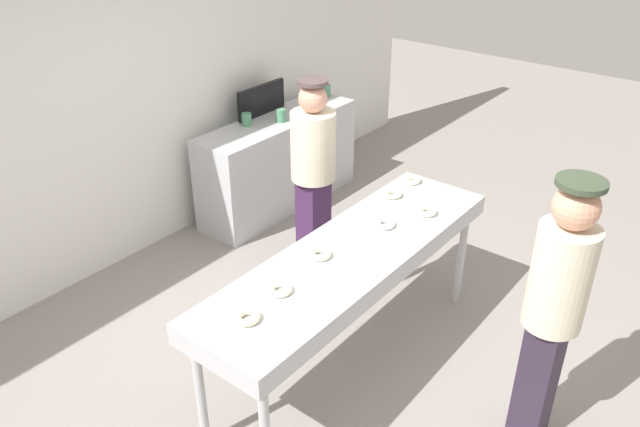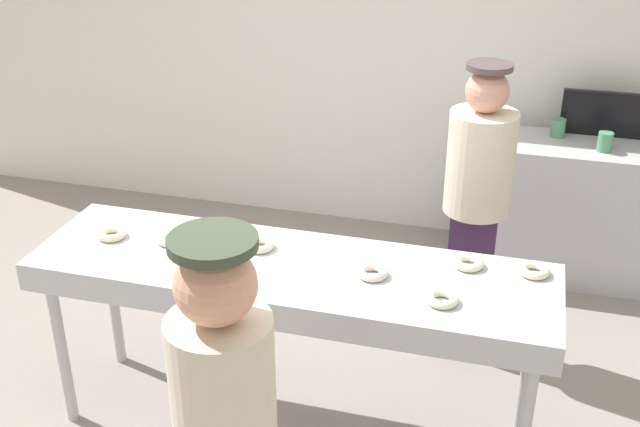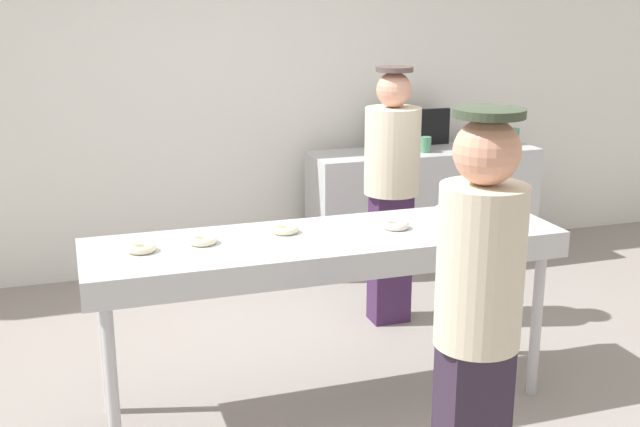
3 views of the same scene
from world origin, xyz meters
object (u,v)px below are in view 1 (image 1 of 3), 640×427
at_px(paper_cup_0, 247,119).
at_px(sugar_donut_3, 280,289).
at_px(fryer_conveyor, 351,260).
at_px(sugar_donut_6, 385,224).
at_px(customer_waiting, 554,306).
at_px(sugar_donut_0, 412,180).
at_px(worker_baker, 313,169).
at_px(sugar_donut_2, 427,211).
at_px(sugar_donut_5, 393,194).
at_px(prep_counter, 279,163).
at_px(sugar_donut_4, 248,317).
at_px(menu_display, 261,100).
at_px(paper_cup_1, 326,90).
at_px(paper_cup_2, 281,116).
at_px(sugar_donut_1, 320,254).

bearing_deg(paper_cup_0, sugar_donut_3, -131.56).
relative_size(fryer_conveyor, sugar_donut_6, 17.27).
height_order(fryer_conveyor, customer_waiting, customer_waiting).
bearing_deg(sugar_donut_0, customer_waiting, -121.89).
xyz_separation_m(sugar_donut_0, worker_baker, (-0.31, 0.70, 0.00)).
height_order(worker_baker, customer_waiting, customer_waiting).
bearing_deg(sugar_donut_3, sugar_donut_2, -8.02).
relative_size(sugar_donut_5, paper_cup_0, 1.17).
height_order(sugar_donut_0, prep_counter, sugar_donut_0).
height_order(sugar_donut_4, sugar_donut_5, same).
relative_size(worker_baker, menu_display, 2.75).
distance_m(sugar_donut_0, worker_baker, 0.76).
height_order(worker_baker, menu_display, worker_baker).
relative_size(sugar_donut_3, sugar_donut_6, 1.00).
distance_m(sugar_donut_6, menu_display, 2.37).
xyz_separation_m(prep_counter, paper_cup_1, (0.81, 0.06, 0.51)).
relative_size(fryer_conveyor, sugar_donut_0, 17.27).
bearing_deg(customer_waiting, sugar_donut_5, 73.67).
height_order(sugar_donut_2, sugar_donut_5, same).
bearing_deg(customer_waiting, paper_cup_1, 63.33).
height_order(sugar_donut_3, paper_cup_0, paper_cup_0).
distance_m(sugar_donut_4, sugar_donut_5, 1.66).
xyz_separation_m(paper_cup_2, menu_display, (0.03, 0.27, 0.08)).
relative_size(sugar_donut_2, sugar_donut_3, 1.00).
distance_m(customer_waiting, prep_counter, 3.39).
xyz_separation_m(sugar_donut_2, paper_cup_0, (0.45, 2.14, 0.03)).
bearing_deg(sugar_donut_3, fryer_conveyor, -4.98).
relative_size(sugar_donut_1, sugar_donut_2, 1.00).
bearing_deg(paper_cup_0, customer_waiting, -106.71).
xyz_separation_m(worker_baker, menu_display, (0.71, 1.21, 0.11)).
bearing_deg(sugar_donut_1, customer_waiting, -74.72).
distance_m(sugar_donut_3, sugar_donut_4, 0.29).
bearing_deg(sugar_donut_4, sugar_donut_0, 5.44).
height_order(sugar_donut_1, sugar_donut_4, same).
xyz_separation_m(fryer_conveyor, paper_cup_0, (1.14, 2.01, 0.12)).
xyz_separation_m(sugar_donut_4, paper_cup_1, (3.15, 1.95, 0.03)).
bearing_deg(sugar_donut_2, prep_counter, 69.72).
relative_size(sugar_donut_2, menu_display, 0.23).
relative_size(prep_counter, paper_cup_0, 15.29).
bearing_deg(menu_display, fryer_conveyor, -124.35).
distance_m(sugar_donut_3, customer_waiting, 1.47).
bearing_deg(paper_cup_2, sugar_donut_4, -141.71).
relative_size(sugar_donut_6, menu_display, 0.23).
distance_m(sugar_donut_5, prep_counter, 1.90).
distance_m(paper_cup_1, paper_cup_2, 0.86).
xyz_separation_m(fryer_conveyor, sugar_donut_2, (0.69, -0.13, 0.09)).
bearing_deg(sugar_donut_2, paper_cup_0, 78.21).
bearing_deg(sugar_donut_3, prep_counter, 42.23).
height_order(sugar_donut_1, sugar_donut_6, same).
height_order(sugar_donut_6, paper_cup_0, paper_cup_0).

